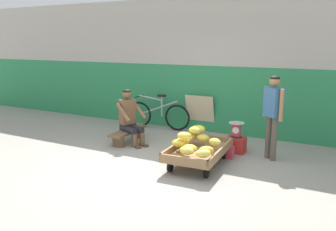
{
  "coord_description": "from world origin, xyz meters",
  "views": [
    {
      "loc": [
        2.91,
        -4.72,
        2.11
      ],
      "look_at": [
        -0.07,
        0.89,
        0.75
      ],
      "focal_mm": 36.87,
      "sensor_mm": 36.0,
      "label": 1
    }
  ],
  "objects_px": {
    "banana_cart": "(199,152)",
    "customer_adult": "(273,108)",
    "plastic_crate": "(236,145)",
    "low_bench": "(128,133)",
    "weighing_scale": "(236,130)",
    "bicycle_near_left": "(158,115)",
    "sign_board": "(200,113)",
    "shopping_bag": "(229,152)",
    "vendor_seated": "(130,117)"
  },
  "relations": [
    {
      "from": "plastic_crate",
      "to": "sign_board",
      "type": "distance_m",
      "value": 1.75
    },
    {
      "from": "low_bench",
      "to": "bicycle_near_left",
      "type": "distance_m",
      "value": 1.35
    },
    {
      "from": "plastic_crate",
      "to": "sign_board",
      "type": "bearing_deg",
      "value": 136.64
    },
    {
      "from": "customer_adult",
      "to": "shopping_bag",
      "type": "height_order",
      "value": "customer_adult"
    },
    {
      "from": "banana_cart",
      "to": "bicycle_near_left",
      "type": "xyz_separation_m",
      "value": [
        -1.91,
        1.92,
        0.11
      ]
    },
    {
      "from": "sign_board",
      "to": "shopping_bag",
      "type": "xyz_separation_m",
      "value": [
        1.25,
        -1.59,
        -0.32
      ]
    },
    {
      "from": "weighing_scale",
      "to": "sign_board",
      "type": "relative_size",
      "value": 0.34
    },
    {
      "from": "banana_cart",
      "to": "sign_board",
      "type": "height_order",
      "value": "sign_board"
    },
    {
      "from": "plastic_crate",
      "to": "customer_adult",
      "type": "xyz_separation_m",
      "value": [
        0.68,
        -0.11,
        0.8
      ]
    },
    {
      "from": "low_bench",
      "to": "customer_adult",
      "type": "xyz_separation_m",
      "value": [
        2.93,
        0.31,
        0.75
      ]
    },
    {
      "from": "plastic_crate",
      "to": "weighing_scale",
      "type": "distance_m",
      "value": 0.3
    },
    {
      "from": "weighing_scale",
      "to": "shopping_bag",
      "type": "relative_size",
      "value": 1.25
    },
    {
      "from": "plastic_crate",
      "to": "weighing_scale",
      "type": "height_order",
      "value": "weighing_scale"
    },
    {
      "from": "plastic_crate",
      "to": "banana_cart",
      "type": "bearing_deg",
      "value": -109.81
    },
    {
      "from": "banana_cart",
      "to": "sign_board",
      "type": "distance_m",
      "value": 2.37
    },
    {
      "from": "vendor_seated",
      "to": "low_bench",
      "type": "bearing_deg",
      "value": 157.38
    },
    {
      "from": "banana_cart",
      "to": "shopping_bag",
      "type": "xyz_separation_m",
      "value": [
        0.35,
        0.59,
        -0.12
      ]
    },
    {
      "from": "customer_adult",
      "to": "shopping_bag",
      "type": "distance_m",
      "value": 1.12
    },
    {
      "from": "vendor_seated",
      "to": "sign_board",
      "type": "distance_m",
      "value": 1.87
    },
    {
      "from": "bicycle_near_left",
      "to": "customer_adult",
      "type": "bearing_deg",
      "value": -19.26
    },
    {
      "from": "bicycle_near_left",
      "to": "customer_adult",
      "type": "relative_size",
      "value": 1.08
    },
    {
      "from": "low_bench",
      "to": "weighing_scale",
      "type": "relative_size",
      "value": 3.72
    },
    {
      "from": "sign_board",
      "to": "customer_adult",
      "type": "distance_m",
      "value": 2.38
    },
    {
      "from": "customer_adult",
      "to": "banana_cart",
      "type": "bearing_deg",
      "value": -139.36
    },
    {
      "from": "plastic_crate",
      "to": "sign_board",
      "type": "xyz_separation_m",
      "value": [
        -1.25,
        1.18,
        0.29
      ]
    },
    {
      "from": "vendor_seated",
      "to": "customer_adult",
      "type": "distance_m",
      "value": 2.9
    },
    {
      "from": "customer_adult",
      "to": "low_bench",
      "type": "bearing_deg",
      "value": -174.05
    },
    {
      "from": "low_bench",
      "to": "weighing_scale",
      "type": "xyz_separation_m",
      "value": [
        2.25,
        0.41,
        0.25
      ]
    },
    {
      "from": "plastic_crate",
      "to": "sign_board",
      "type": "relative_size",
      "value": 0.41
    },
    {
      "from": "weighing_scale",
      "to": "bicycle_near_left",
      "type": "height_order",
      "value": "bicycle_near_left"
    },
    {
      "from": "bicycle_near_left",
      "to": "shopping_bag",
      "type": "xyz_separation_m",
      "value": [
        2.26,
        -1.34,
        -0.23
      ]
    },
    {
      "from": "banana_cart",
      "to": "customer_adult",
      "type": "relative_size",
      "value": 0.97
    },
    {
      "from": "plastic_crate",
      "to": "customer_adult",
      "type": "relative_size",
      "value": 0.24
    },
    {
      "from": "sign_board",
      "to": "vendor_seated",
      "type": "bearing_deg",
      "value": -119.31
    },
    {
      "from": "low_bench",
      "to": "plastic_crate",
      "type": "height_order",
      "value": "plastic_crate"
    },
    {
      "from": "low_bench",
      "to": "bicycle_near_left",
      "type": "height_order",
      "value": "bicycle_near_left"
    },
    {
      "from": "sign_board",
      "to": "shopping_bag",
      "type": "height_order",
      "value": "sign_board"
    },
    {
      "from": "weighing_scale",
      "to": "sign_board",
      "type": "distance_m",
      "value": 1.73
    },
    {
      "from": "bicycle_near_left",
      "to": "sign_board",
      "type": "height_order",
      "value": "sign_board"
    },
    {
      "from": "banana_cart",
      "to": "plastic_crate",
      "type": "relative_size",
      "value": 4.12
    },
    {
      "from": "low_bench",
      "to": "shopping_bag",
      "type": "bearing_deg",
      "value": 0.03
    },
    {
      "from": "sign_board",
      "to": "customer_adult",
      "type": "xyz_separation_m",
      "value": [
        1.93,
        -1.29,
        0.52
      ]
    },
    {
      "from": "low_bench",
      "to": "banana_cart",
      "type": "bearing_deg",
      "value": -17.25
    },
    {
      "from": "low_bench",
      "to": "vendor_seated",
      "type": "bearing_deg",
      "value": -22.62
    },
    {
      "from": "weighing_scale",
      "to": "shopping_bag",
      "type": "xyz_separation_m",
      "value": [
        -0.01,
        -0.41,
        -0.33
      ]
    },
    {
      "from": "customer_adult",
      "to": "shopping_bag",
      "type": "bearing_deg",
      "value": -156.11
    },
    {
      "from": "vendor_seated",
      "to": "shopping_bag",
      "type": "xyz_separation_m",
      "value": [
        2.16,
        0.04,
        -0.45
      ]
    },
    {
      "from": "banana_cart",
      "to": "weighing_scale",
      "type": "distance_m",
      "value": 1.08
    },
    {
      "from": "low_bench",
      "to": "bicycle_near_left",
      "type": "xyz_separation_m",
      "value": [
        -0.02,
        1.34,
        0.15
      ]
    },
    {
      "from": "vendor_seated",
      "to": "customer_adult",
      "type": "bearing_deg",
      "value": 6.79
    }
  ]
}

